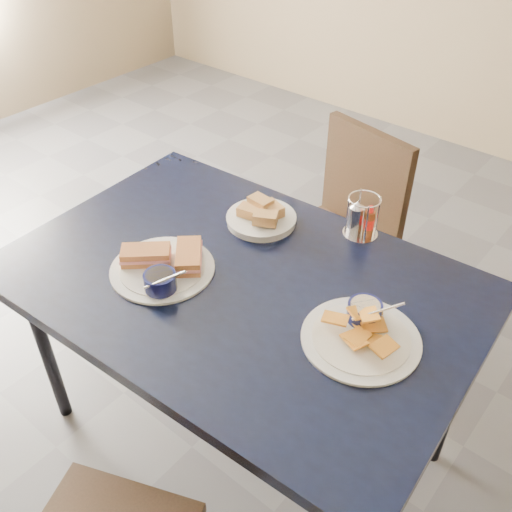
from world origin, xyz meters
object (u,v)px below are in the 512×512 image
Objects in this scene: dining_table at (239,293)px; sandwich_plate at (164,265)px; chair_far at (342,220)px; bread_basket at (261,217)px; condiment_caddy at (361,219)px; plantain_plate at (362,329)px.

sandwich_plate is (-0.18, -0.11, 0.08)m from dining_table.
chair_far is 0.58m from bread_basket.
condiment_caddy is (0.27, 0.15, 0.03)m from bread_basket.
plantain_plate reaches higher than dining_table.
plantain_plate is 0.56m from bread_basket.
sandwich_plate and plantain_plate have the same top height.
bread_basket is at bearing -90.98° from chair_far.
plantain_plate is at bearing 4.82° from dining_table.
dining_table is 0.23m from sandwich_plate.
dining_table is at bearing -81.33° from chair_far.
plantain_plate is 1.37× the size of bread_basket.
dining_table is 0.79m from chair_far.
dining_table is 4.38× the size of sandwich_plate.
dining_table is 4.58× the size of plantain_plate.
chair_far is 0.92m from sandwich_plate.
condiment_caddy is (0.27, -0.35, 0.31)m from chair_far.
bread_basket is 1.63× the size of condiment_caddy.
bread_basket is (-0.12, 0.25, 0.08)m from dining_table.
chair_far is at bearing 124.65° from plantain_plate.
plantain_plate is 2.22× the size of condiment_caddy.
sandwich_plate is 0.59m from plantain_plate.
sandwich_plate reaches higher than chair_far.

